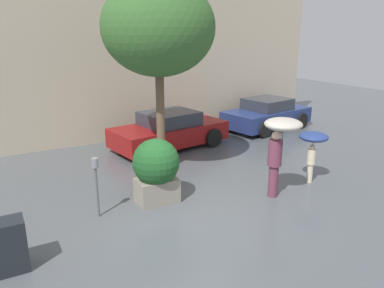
# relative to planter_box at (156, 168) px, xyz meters

# --- Properties ---
(ground_plane) EXTENTS (40.00, 40.00, 0.00)m
(ground_plane) POSITION_rel_planter_box_xyz_m (0.36, -0.97, -0.83)
(ground_plane) COLOR #51565B
(building_facade) EXTENTS (18.00, 0.30, 6.00)m
(building_facade) POSITION_rel_planter_box_xyz_m (0.36, 5.53, 2.17)
(building_facade) COLOR #B7A88E
(building_facade) RESTS_ON ground
(planter_box) EXTENTS (1.07, 1.07, 1.51)m
(planter_box) POSITION_rel_planter_box_xyz_m (0.00, 0.00, 0.00)
(planter_box) COLOR gray
(planter_box) RESTS_ON ground
(person_adult) EXTENTS (0.86, 0.86, 1.94)m
(person_adult) POSITION_rel_planter_box_xyz_m (2.60, -1.14, 0.64)
(person_adult) COLOR brown
(person_adult) RESTS_ON ground
(person_child) EXTENTS (0.75, 0.75, 1.33)m
(person_child) POSITION_rel_planter_box_xyz_m (4.05, -0.80, 0.26)
(person_child) COLOR beige
(person_child) RESTS_ON ground
(parked_car_near) EXTENTS (4.12, 2.43, 1.24)m
(parked_car_near) POSITION_rel_planter_box_xyz_m (2.11, 3.72, -0.25)
(parked_car_near) COLOR maroon
(parked_car_near) RESTS_ON ground
(parked_car_far) EXTENTS (3.90, 2.42, 1.24)m
(parked_car_far) POSITION_rel_planter_box_xyz_m (6.68, 4.15, -0.25)
(parked_car_far) COLOR navy
(parked_car_far) RESTS_ON ground
(street_tree) EXTENTS (2.91, 2.91, 5.13)m
(street_tree) POSITION_rel_planter_box_xyz_m (0.92, 1.75, 3.05)
(street_tree) COLOR brown
(street_tree) RESTS_ON ground
(parking_meter) EXTENTS (0.14, 0.14, 1.32)m
(parking_meter) POSITION_rel_planter_box_xyz_m (-1.38, -0.06, 0.12)
(parking_meter) COLOR #595B60
(parking_meter) RESTS_ON ground
(newspaper_box) EXTENTS (0.50, 0.44, 0.90)m
(newspaper_box) POSITION_rel_planter_box_xyz_m (-3.14, -1.23, -0.38)
(newspaper_box) COLOR #1E2328
(newspaper_box) RESTS_ON ground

